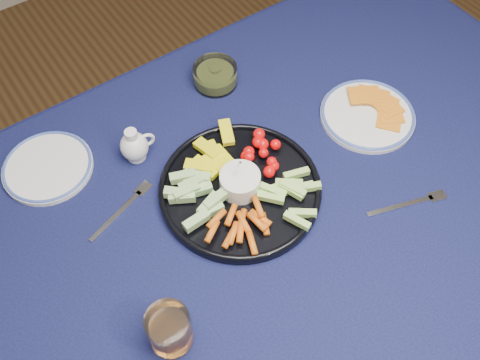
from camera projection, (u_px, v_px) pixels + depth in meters
dining_table at (259, 250)px, 1.12m from camera, size 1.67×1.07×0.75m
crudite_platter at (239, 187)px, 1.08m from camera, size 0.33×0.33×0.11m
creamer_pitcher at (135, 146)px, 1.11m from camera, size 0.08×0.06×0.08m
pickle_bowl at (215, 76)px, 1.25m from camera, size 0.10×0.10×0.05m
cheese_plate at (368, 114)px, 1.20m from camera, size 0.21×0.21×0.03m
juice_tumbler at (170, 330)px, 0.89m from camera, size 0.08×0.08×0.09m
fork_left at (126, 206)px, 1.07m from camera, size 0.16×0.07×0.00m
fork_right at (413, 203)px, 1.08m from camera, size 0.17×0.07×0.00m
side_plate_extra at (48, 167)px, 1.12m from camera, size 0.19×0.19×0.02m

